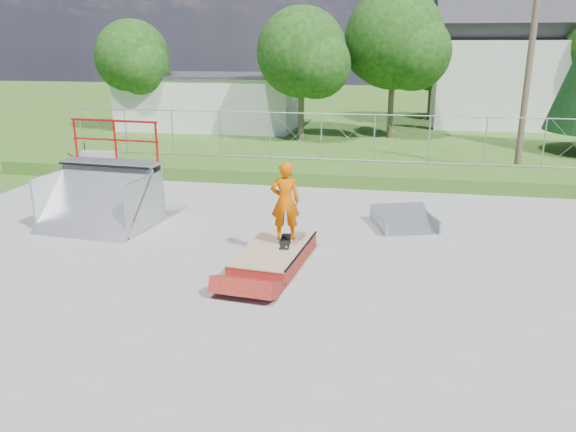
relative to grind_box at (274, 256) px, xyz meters
name	(u,v)px	position (x,y,z in m)	size (l,w,h in m)	color
ground	(257,279)	(-0.18, -0.90, -0.20)	(120.00, 120.00, 0.00)	#3A611B
concrete_pad	(257,278)	(-0.18, -0.90, -0.18)	(20.00, 16.00, 0.04)	gray
grass_berm	(317,172)	(-0.18, 8.60, 0.05)	(24.00, 3.00, 0.50)	#3A611B
grind_box	(274,256)	(0.00, 0.00, 0.00)	(1.58, 2.82, 0.40)	maroon
quarter_pipe	(95,178)	(-5.23, 1.75, 1.18)	(2.77, 2.34, 2.77)	#9A9CA2
flat_bank_ramp	(405,220)	(2.93, 3.19, 0.03)	(1.50, 1.60, 0.46)	#9A9CA2
skateboard	(285,242)	(0.20, 0.27, 0.24)	(0.22, 0.80, 0.02)	black
skater	(285,204)	(0.20, 0.27, 1.14)	(0.65, 0.43, 1.79)	#D05400
concrete_stairs	(95,164)	(-8.68, 7.80, 0.20)	(1.50, 1.60, 0.80)	gray
chain_link_fence	(321,137)	(-0.18, 9.60, 1.20)	(20.00, 0.06, 1.80)	#9A9FA3
utility_building_flat	(213,102)	(-8.18, 21.10, 1.30)	(10.00, 6.00, 3.00)	silver
gable_house	(504,61)	(8.82, 25.10, 3.63)	(8.40, 6.08, 8.94)	silver
utility_pole	(529,66)	(7.32, 11.10, 3.80)	(0.24, 0.24, 8.00)	brown
tree_left_near	(306,56)	(-1.93, 16.93, 4.04)	(4.76, 4.48, 6.65)	brown
tree_center	(400,43)	(2.60, 18.91, 4.64)	(5.44, 5.12, 7.60)	brown
tree_left_far	(135,60)	(-11.95, 18.95, 3.73)	(4.42, 4.16, 6.18)	brown
tree_back_mid	(436,63)	(5.03, 26.96, 3.43)	(4.08, 3.84, 5.70)	brown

